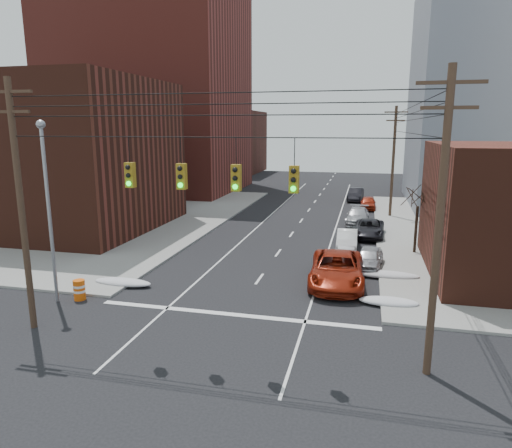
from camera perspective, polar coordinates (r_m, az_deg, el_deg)
The scene contains 27 objects.
ground at distance 17.27m, azimuth -9.25°, elevation -19.46°, with size 160.00×160.00×0.00m, color black.
sidewalk_nw at distance 52.97m, azimuth -25.16°, elevation 1.21°, with size 40.00×40.00×0.15m, color gray.
building_brick_tall at distance 68.67m, azimuth -12.88°, elevation 16.78°, with size 24.00×20.00×30.00m, color maroon.
building_brick_near at distance 45.25m, azimuth -24.83°, elevation 7.80°, with size 20.00×16.00×13.00m, color #492016.
building_brick_far at distance 93.20m, azimuth -6.57°, elevation 10.13°, with size 22.00×18.00×12.00m, color #492016.
building_glass at distance 85.45m, azimuth 26.42°, elevation 12.17°, with size 20.00×18.00×22.00m, color gray.
utility_pole_left at distance 22.17m, azimuth -27.35°, elevation 2.40°, with size 2.20×0.28×11.00m.
utility_pole_right at distance 16.99m, azimuth 21.94°, elevation 0.33°, with size 2.20×0.28×11.00m.
utility_pole_far at distance 47.67m, azimuth 16.78°, elevation 7.69°, with size 2.20×0.28×11.00m.
traffic_signals at distance 17.57m, azimuth -5.99°, elevation 6.06°, with size 17.00×0.42×2.02m.
street_light at distance 25.12m, azimuth -24.60°, elevation 3.08°, with size 0.44×0.44×9.32m.
bare_tree at distance 34.34m, azimuth 19.39°, elevation 0.17°, with size 2.09×2.20×4.93m.
snow_nw at distance 27.59m, azimuth -16.31°, elevation -6.99°, with size 3.50×1.08×0.42m, color silver.
snow_ne at distance 24.65m, azimuth 16.25°, elevation -9.30°, with size 3.00×1.08×0.42m, color silver.
snow_east_far at distance 28.90m, azimuth 15.89°, elevation -6.10°, with size 4.00×1.08×0.42m, color silver.
red_pickup at distance 26.94m, azimuth 10.07°, elevation -5.59°, with size 3.01×6.52×1.81m, color maroon.
parked_car_a at distance 30.36m, azimuth 13.94°, elevation -4.18°, with size 1.62×4.03×1.37m, color #AFAFB4.
parked_car_b at distance 34.83m, azimuth 11.31°, elevation -1.95°, with size 1.49×4.26×1.40m, color white.
parked_car_c at distance 39.00m, azimuth 13.93°, elevation -0.55°, with size 2.37×5.15×1.43m, color black.
parked_car_d at distance 44.07m, azimuth 12.59°, elevation 0.98°, with size 2.10×5.16×1.50m, color #A5A5A9.
parked_car_e at distance 52.15m, azimuth 13.83°, elevation 2.56°, with size 1.67×4.15×1.41m, color maroon.
parked_car_f at distance 57.91m, azimuth 12.34°, elevation 3.63°, with size 1.67×4.79×1.58m, color black.
lot_car_a at distance 43.76m, azimuth -16.45°, elevation 0.91°, with size 1.60×4.58×1.51m, color silver.
lot_car_b at distance 46.81m, azimuth -13.68°, elevation 1.60°, with size 2.08×4.52×1.26m, color #A1A1A5.
lot_car_c at distance 45.28m, azimuth -21.08°, elevation 0.99°, with size 2.21×5.43×1.58m, color black.
lot_car_d at distance 48.23m, azimuth -17.35°, elevation 1.71°, with size 1.51×3.75×1.28m, color #A6A6AA.
construction_barrel at distance 26.07m, azimuth -21.21°, elevation -7.65°, with size 0.82×0.82×1.08m.
Camera 1 is at (5.96, -13.50, 8.98)m, focal length 32.00 mm.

